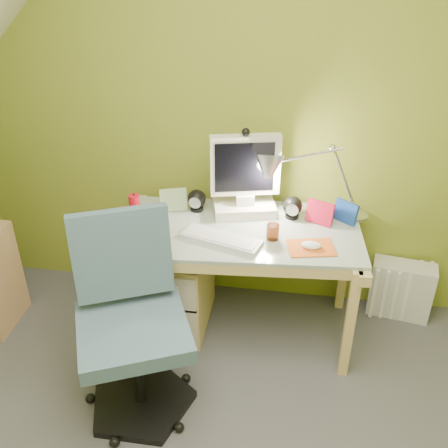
# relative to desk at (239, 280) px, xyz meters

# --- Properties ---
(wall_back) EXTENTS (3.20, 0.01, 2.40)m
(wall_back) POSITION_rel_desk_xyz_m (-0.05, 0.37, 0.85)
(wall_back) COLOR olive
(wall_back) RESTS_ON floor
(desk) EXTENTS (1.34, 0.75, 0.69)m
(desk) POSITION_rel_desk_xyz_m (0.00, 0.00, 0.00)
(desk) COLOR tan
(desk) RESTS_ON floor
(monitor) EXTENTS (0.41, 0.30, 0.51)m
(monitor) POSITION_rel_desk_xyz_m (0.00, 0.18, 0.60)
(monitor) COLOR silver
(monitor) RESTS_ON desk
(speaker_left) EXTENTS (0.11, 0.11, 0.13)m
(speaker_left) POSITION_rel_desk_xyz_m (-0.27, 0.16, 0.41)
(speaker_left) COLOR black
(speaker_left) RESTS_ON desk
(speaker_right) EXTENTS (0.13, 0.13, 0.13)m
(speaker_right) POSITION_rel_desk_xyz_m (0.27, 0.16, 0.41)
(speaker_right) COLOR black
(speaker_right) RESTS_ON desk
(keyboard) EXTENTS (0.44, 0.25, 0.02)m
(keyboard) POSITION_rel_desk_xyz_m (-0.08, -0.14, 0.36)
(keyboard) COLOR silver
(keyboard) RESTS_ON desk
(mousepad) EXTENTS (0.26, 0.21, 0.01)m
(mousepad) POSITION_rel_desk_xyz_m (0.38, -0.14, 0.35)
(mousepad) COLOR #D25F20
(mousepad) RESTS_ON desk
(mouse) EXTENTS (0.11, 0.08, 0.03)m
(mouse) POSITION_rel_desk_xyz_m (0.38, -0.14, 0.36)
(mouse) COLOR white
(mouse) RESTS_ON mousepad
(amber_tumbler) EXTENTS (0.07, 0.07, 0.08)m
(amber_tumbler) POSITION_rel_desk_xyz_m (0.18, -0.08, 0.39)
(amber_tumbler) COLOR maroon
(amber_tumbler) RESTS_ON desk
(candle_cluster) EXTENTS (0.20, 0.18, 0.12)m
(candle_cluster) POSITION_rel_desk_xyz_m (-0.60, 0.01, 0.41)
(candle_cluster) COLOR red
(candle_cluster) RESTS_ON desk
(photo_frame_red) EXTENTS (0.15, 0.08, 0.13)m
(photo_frame_red) POSITION_rel_desk_xyz_m (0.42, 0.12, 0.41)
(photo_frame_red) COLOR red
(photo_frame_red) RESTS_ON desk
(photo_frame_blue) EXTENTS (0.12, 0.10, 0.12)m
(photo_frame_blue) POSITION_rel_desk_xyz_m (0.56, 0.16, 0.41)
(photo_frame_blue) COLOR #163E98
(photo_frame_blue) RESTS_ON desk
(photo_frame_green) EXTENTS (0.15, 0.07, 0.13)m
(photo_frame_green) POSITION_rel_desk_xyz_m (-0.40, 0.14, 0.41)
(photo_frame_green) COLOR #9CBF83
(photo_frame_green) RESTS_ON desk
(desk_lamp) EXTENTS (0.63, 0.33, 0.65)m
(desk_lamp) POSITION_rel_desk_xyz_m (0.45, 0.18, 0.67)
(desk_lamp) COLOR #B0B1B5
(desk_lamp) RESTS_ON desk
(task_chair) EXTENTS (0.75, 0.75, 1.03)m
(task_chair) POSITION_rel_desk_xyz_m (-0.41, -0.66, 0.17)
(task_chair) COLOR #435E6F
(task_chair) RESTS_ON floor
(radiator) EXTENTS (0.38, 0.20, 0.36)m
(radiator) POSITION_rel_desk_xyz_m (0.96, 0.27, -0.16)
(radiator) COLOR silver
(radiator) RESTS_ON floor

